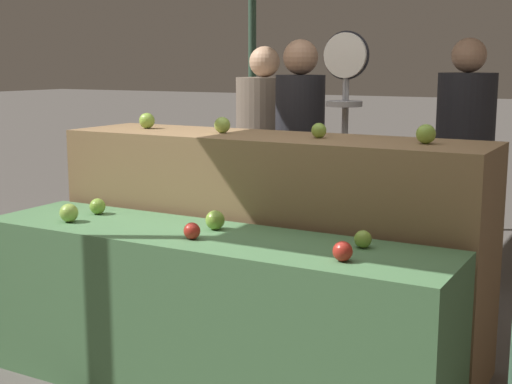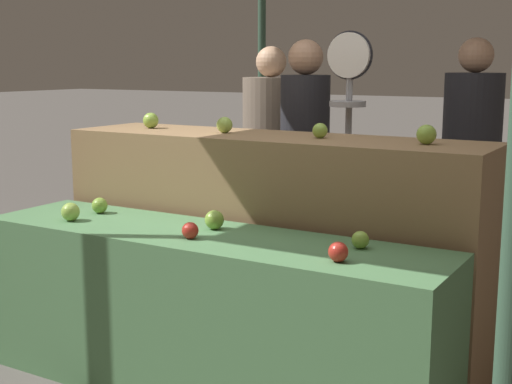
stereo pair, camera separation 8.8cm
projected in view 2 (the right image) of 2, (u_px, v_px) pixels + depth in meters
The scene contains 16 objects.
display_counter_front at pixel (205, 315), 3.22m from camera, with size 2.23×0.55×0.75m, color #4C7A4C.
display_counter_back at pixel (271, 245), 3.70m from camera, with size 2.23×0.55×1.14m, color olive.
apple_front_0 at pixel (70, 212), 3.41m from camera, with size 0.09×0.09×0.09m, color #8EB247.
apple_front_1 at pixel (190, 230), 3.06m from camera, with size 0.07×0.07×0.07m, color #AD281E.
apple_front_2 at pixel (338, 252), 2.70m from camera, with size 0.08×0.08×0.08m, color #AD281E.
apple_front_3 at pixel (100, 205), 3.58m from camera, with size 0.08×0.08×0.08m, color #7AA338.
apple_front_4 at pixel (214, 220), 3.23m from camera, with size 0.09×0.09×0.09m, color #7AA338.
apple_front_5 at pixel (360, 240), 2.90m from camera, with size 0.07×0.07×0.07m, color #84AD3D.
apple_back_0 at pixel (151, 121), 3.99m from camera, with size 0.09×0.09×0.09m, color #84AD3D.
apple_back_1 at pixel (225, 125), 3.72m from camera, with size 0.08×0.08×0.08m, color #8EB247.
apple_back_2 at pixel (320, 131), 3.45m from camera, with size 0.07×0.07×0.07m, color #84AD3D.
apple_back_3 at pixel (426, 135), 3.18m from camera, with size 0.09×0.09×0.09m, color #84AD3D.
produce_scale at pixel (348, 117), 3.92m from camera, with size 0.26×0.20×1.67m.
person_vendor_at_scale at pixel (305, 150), 4.45m from camera, with size 0.36×0.36×1.64m.
person_customer_left at pixel (471, 150), 4.53m from camera, with size 0.39×0.39×1.66m.
person_customer_right at pixel (271, 147), 5.01m from camera, with size 0.45×0.45×1.61m.
Camera 2 is at (1.76, -2.53, 1.49)m, focal length 50.00 mm.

